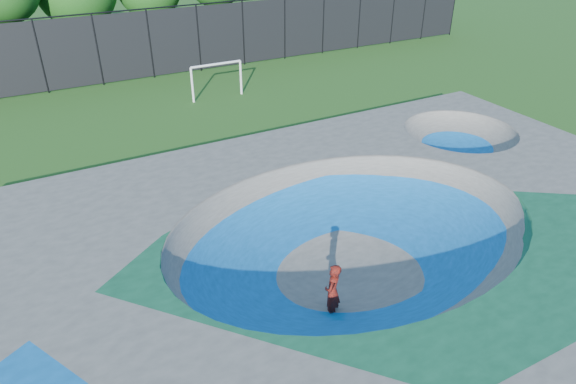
% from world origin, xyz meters
% --- Properties ---
extents(ground, '(120.00, 120.00, 0.00)m').
position_xyz_m(ground, '(0.00, 0.00, 0.00)').
color(ground, '#225216').
rests_on(ground, ground).
extents(skate_deck, '(22.00, 14.00, 1.50)m').
position_xyz_m(skate_deck, '(0.00, 0.00, 0.75)').
color(skate_deck, gray).
rests_on(skate_deck, ground).
extents(skater, '(0.70, 0.68, 1.62)m').
position_xyz_m(skater, '(-1.71, -1.55, 0.81)').
color(skater, '#AD1D0D').
rests_on(skater, ground).
extents(skateboard, '(0.74, 0.67, 0.05)m').
position_xyz_m(skateboard, '(-1.71, -1.55, 0.03)').
color(skateboard, black).
rests_on(skateboard, ground).
extents(soccer_goal, '(2.90, 0.12, 1.91)m').
position_xyz_m(soccer_goal, '(2.02, 15.65, 1.32)').
color(soccer_goal, white).
rests_on(soccer_goal, ground).
extents(fence, '(48.09, 0.09, 4.04)m').
position_xyz_m(fence, '(0.00, 21.00, 2.10)').
color(fence, black).
rests_on(fence, ground).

